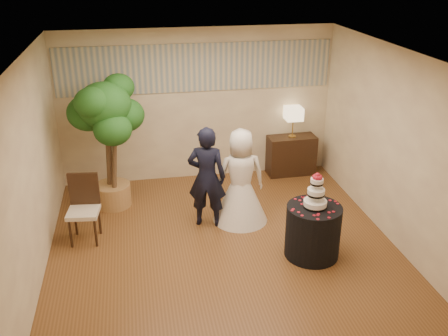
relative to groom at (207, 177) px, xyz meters
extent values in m
cube|color=brown|center=(0.12, -0.63, -0.81)|extent=(5.00, 5.00, 0.00)
cube|color=white|center=(0.12, -0.63, 1.99)|extent=(5.00, 5.00, 0.00)
cube|color=beige|center=(0.12, 1.87, 0.59)|extent=(5.00, 0.06, 2.80)
cube|color=beige|center=(0.12, -3.13, 0.59)|extent=(5.00, 0.06, 2.80)
cube|color=beige|center=(-2.38, -0.63, 0.59)|extent=(0.06, 5.00, 2.80)
cube|color=beige|center=(2.62, -0.63, 0.59)|extent=(0.06, 5.00, 2.80)
cube|color=#A0A495|center=(0.12, 1.85, 1.29)|extent=(4.90, 0.02, 0.85)
imported|color=black|center=(0.00, 0.00, 0.00)|extent=(0.68, 0.55, 1.63)
imported|color=white|center=(0.54, 0.03, -0.05)|extent=(0.90, 0.90, 1.54)
cylinder|color=black|center=(1.32, -1.14, -0.43)|extent=(0.78, 0.78, 0.77)
cube|color=black|center=(1.90, 1.64, -0.43)|extent=(0.92, 0.43, 0.76)
camera|label=1|loc=(-1.02, -6.87, 3.19)|focal=40.00mm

